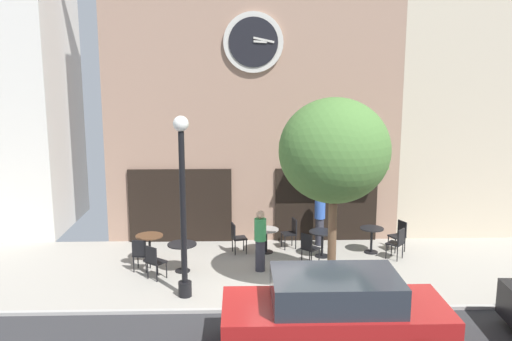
# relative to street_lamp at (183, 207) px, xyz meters

# --- Properties ---
(ground_plane) EXTENTS (27.48, 11.71, 0.13)m
(ground_plane) POSITION_rel_street_lamp_xyz_m (2.73, -1.61, -2.22)
(ground_plane) COLOR #9E998E
(clock_building) EXTENTS (9.09, 3.63, 11.90)m
(clock_building) POSITION_rel_street_lamp_xyz_m (1.75, 5.40, 3.96)
(clock_building) COLOR #9E7A66
(clock_building) RESTS_ON ground_plane
(neighbor_building_right) EXTENTS (6.73, 3.15, 14.54)m
(neighbor_building_right) POSITION_rel_street_lamp_xyz_m (9.65, 5.81, 5.08)
(neighbor_building_right) COLOR beige
(neighbor_building_right) RESTS_ON ground_plane
(street_lamp) EXTENTS (0.36, 0.36, 4.32)m
(street_lamp) POSITION_rel_street_lamp_xyz_m (0.00, 0.00, 0.00)
(street_lamp) COLOR black
(street_lamp) RESTS_ON ground_plane
(street_tree) EXTENTS (2.54, 2.29, 4.74)m
(street_tree) POSITION_rel_street_lamp_xyz_m (3.47, -0.15, 1.32)
(street_tree) COLOR brown
(street_tree) RESTS_ON ground_plane
(cafe_table_center_left) EXTENTS (0.77, 0.77, 0.75)m
(cafe_table_center_left) POSITION_rel_street_lamp_xyz_m (-1.22, 2.46, -1.65)
(cafe_table_center_left) COLOR black
(cafe_table_center_left) RESTS_ON ground_plane
(cafe_table_rightmost) EXTENTS (0.78, 0.78, 0.77)m
(cafe_table_rightmost) POSITION_rel_street_lamp_xyz_m (-0.22, 1.62, -1.63)
(cafe_table_rightmost) COLOR black
(cafe_table_rightmost) RESTS_ON ground_plane
(cafe_table_center) EXTENTS (0.73, 0.73, 0.72)m
(cafe_table_center) POSITION_rel_street_lamp_xyz_m (2.09, 3.06, -1.68)
(cafe_table_center) COLOR black
(cafe_table_center) RESTS_ON ground_plane
(cafe_table_center_right) EXTENTS (0.76, 0.76, 0.75)m
(cafe_table_center_right) POSITION_rel_street_lamp_xyz_m (3.69, 2.65, -1.64)
(cafe_table_center_right) COLOR black
(cafe_table_center_right) RESTS_ON ground_plane
(cafe_table_near_curb) EXTENTS (0.69, 0.69, 0.75)m
(cafe_table_near_curb) POSITION_rel_street_lamp_xyz_m (5.18, 2.95, -1.67)
(cafe_table_near_curb) COLOR black
(cafe_table_near_curb) RESTS_ON ground_plane
(cafe_chair_facing_wall) EXTENTS (0.56, 0.56, 0.90)m
(cafe_chair_facing_wall) POSITION_rel_street_lamp_xyz_m (5.79, 2.37, -1.66)
(cafe_chair_facing_wall) COLOR black
(cafe_chair_facing_wall) RESTS_ON ground_plane
(cafe_chair_under_awning) EXTENTS (0.57, 0.57, 0.90)m
(cafe_chair_under_awning) POSITION_rel_street_lamp_xyz_m (3.22, 2.02, -1.66)
(cafe_chair_under_awning) COLOR black
(cafe_chair_under_awning) RESTS_ON ground_plane
(cafe_chair_near_tree) EXTENTS (0.56, 0.56, 0.90)m
(cafe_chair_near_tree) POSITION_rel_street_lamp_xyz_m (-0.88, 1.07, -1.66)
(cafe_chair_near_tree) COLOR black
(cafe_chair_near_tree) RESTS_ON ground_plane
(cafe_chair_left_end) EXTENTS (0.52, 0.52, 0.90)m
(cafe_chair_left_end) POSITION_rel_street_lamp_xyz_m (6.05, 3.10, -1.66)
(cafe_chair_left_end) COLOR black
(cafe_chair_left_end) RESTS_ON ground_plane
(cafe_chair_corner) EXTENTS (0.48, 0.48, 0.90)m
(cafe_chair_corner) POSITION_rel_street_lamp_xyz_m (2.87, 3.46, -1.66)
(cafe_chair_corner) COLOR black
(cafe_chair_corner) RESTS_ON ground_plane
(cafe_chair_curbside) EXTENTS (0.49, 0.49, 0.90)m
(cafe_chair_curbside) POSITION_rel_street_lamp_xyz_m (1.22, 3.03, -1.66)
(cafe_chair_curbside) COLOR black
(cafe_chair_curbside) RESTS_ON ground_plane
(cafe_chair_near_lamp) EXTENTS (0.46, 0.46, 0.90)m
(cafe_chair_near_lamp) POSITION_rel_street_lamp_xyz_m (-1.33, 1.64, -1.66)
(cafe_chair_near_lamp) COLOR black
(cafe_chair_near_lamp) RESTS_ON ground_plane
(pedestrian_green) EXTENTS (0.45, 0.45, 1.67)m
(pedestrian_green) POSITION_rel_street_lamp_xyz_m (1.86, 1.60, -1.33)
(pedestrian_green) COLOR #2D2D38
(pedestrian_green) RESTS_ON ground_plane
(pedestrian_blue) EXTENTS (0.34, 0.34, 1.67)m
(pedestrian_blue) POSITION_rel_street_lamp_xyz_m (3.76, 3.69, -1.33)
(pedestrian_blue) COLOR #2D2D38
(pedestrian_blue) RESTS_ON ground_plane
(parked_car_red) EXTENTS (4.31, 2.03, 1.55)m
(parked_car_red) POSITION_rel_street_lamp_xyz_m (3.12, -2.65, -1.43)
(parked_car_red) COLOR maroon
(parked_car_red) RESTS_ON ground_plane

